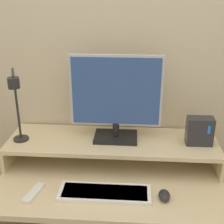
{
  "coord_description": "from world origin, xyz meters",
  "views": [
    {
      "loc": [
        0.11,
        -1.03,
        1.63
      ],
      "look_at": [
        0.01,
        0.36,
        1.06
      ],
      "focal_mm": 50.0,
      "sensor_mm": 36.0,
      "label": 1
    }
  ],
  "objects_px": {
    "monitor": "(116,97)",
    "router_dock": "(200,131)",
    "mouse": "(164,195)",
    "keyboard": "(105,193)",
    "desk_lamp": "(16,103)",
    "remote_control": "(34,193)"
  },
  "relations": [
    {
      "from": "monitor",
      "to": "mouse",
      "type": "relative_size",
      "value": 5.78
    },
    {
      "from": "monitor",
      "to": "mouse",
      "type": "distance_m",
      "value": 0.55
    },
    {
      "from": "desk_lamp",
      "to": "remote_control",
      "type": "distance_m",
      "value": 0.45
    },
    {
      "from": "keyboard",
      "to": "mouse",
      "type": "relative_size",
      "value": 5.23
    },
    {
      "from": "keyboard",
      "to": "remote_control",
      "type": "bearing_deg",
      "value": -176.11
    },
    {
      "from": "monitor",
      "to": "keyboard",
      "type": "distance_m",
      "value": 0.49
    },
    {
      "from": "keyboard",
      "to": "mouse",
      "type": "distance_m",
      "value": 0.28
    },
    {
      "from": "keyboard",
      "to": "desk_lamp",
      "type": "bearing_deg",
      "value": 157.26
    },
    {
      "from": "monitor",
      "to": "router_dock",
      "type": "relative_size",
      "value": 3.21
    },
    {
      "from": "monitor",
      "to": "router_dock",
      "type": "xyz_separation_m",
      "value": [
        0.44,
        -0.03,
        -0.16
      ]
    },
    {
      "from": "mouse",
      "to": "remote_control",
      "type": "height_order",
      "value": "mouse"
    },
    {
      "from": "monitor",
      "to": "desk_lamp",
      "type": "xyz_separation_m",
      "value": [
        -0.48,
        -0.13,
        0.01
      ]
    },
    {
      "from": "mouse",
      "to": "router_dock",
      "type": "bearing_deg",
      "value": 56.99
    },
    {
      "from": "monitor",
      "to": "router_dock",
      "type": "height_order",
      "value": "monitor"
    },
    {
      "from": "keyboard",
      "to": "remote_control",
      "type": "distance_m",
      "value": 0.34
    },
    {
      "from": "router_dock",
      "to": "mouse",
      "type": "distance_m",
      "value": 0.41
    },
    {
      "from": "keyboard",
      "to": "remote_control",
      "type": "relative_size",
      "value": 2.78
    },
    {
      "from": "router_dock",
      "to": "keyboard",
      "type": "distance_m",
      "value": 0.59
    },
    {
      "from": "desk_lamp",
      "to": "keyboard",
      "type": "xyz_separation_m",
      "value": [
        0.45,
        -0.19,
        -0.37
      ]
    },
    {
      "from": "desk_lamp",
      "to": "mouse",
      "type": "distance_m",
      "value": 0.84
    },
    {
      "from": "mouse",
      "to": "desk_lamp",
      "type": "bearing_deg",
      "value": 164.75
    },
    {
      "from": "router_dock",
      "to": "keyboard",
      "type": "relative_size",
      "value": 0.34
    }
  ]
}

